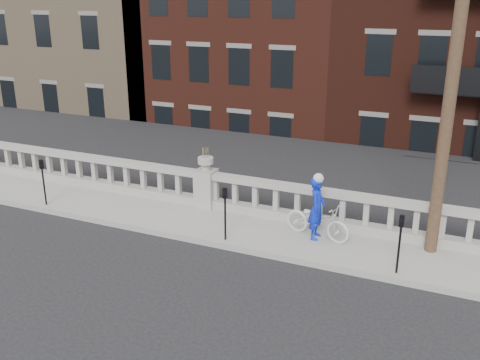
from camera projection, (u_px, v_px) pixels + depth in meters
name	position (u px, v px, depth m)	size (l,w,h in m)	color
ground	(126.00, 271.00, 12.09)	(120.00, 120.00, 0.00)	black
sidewalk	(191.00, 220.00, 14.66)	(32.00, 2.20, 0.15)	gray
balustrade	(206.00, 190.00, 15.29)	(28.00, 0.34, 1.03)	gray
planter_pedestal	(206.00, 184.00, 15.23)	(0.55, 0.55, 1.76)	gray
lower_level	(366.00, 55.00, 30.91)	(80.00, 44.00, 20.80)	#605E59
utility_pole	(459.00, 30.00, 11.11)	(1.60, 0.28, 10.00)	#422D1E
parking_meter_a	(43.00, 177.00, 15.28)	(0.10, 0.09, 1.36)	black
parking_meter_b	(225.00, 208.00, 13.06)	(0.10, 0.09, 1.36)	black
parking_meter_c	(400.00, 238.00, 11.46)	(0.10, 0.09, 1.36)	black
bicycle	(317.00, 220.00, 13.32)	(0.61, 1.75, 0.92)	silver
cyclist	(317.00, 208.00, 13.18)	(0.58, 0.38, 1.59)	#0D26D1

